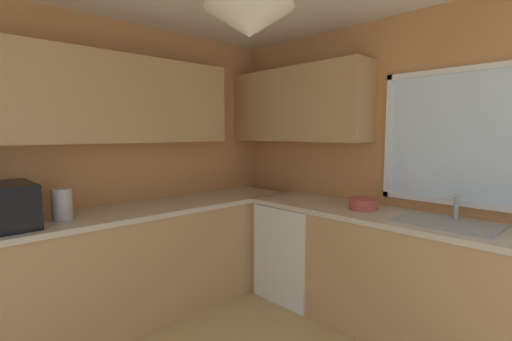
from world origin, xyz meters
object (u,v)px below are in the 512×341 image
dishwasher (299,250)px  kettle (62,204)px  bowl (363,204)px  microwave (2,206)px  sink_assembly (448,222)px

dishwasher → kettle: kettle is taller
dishwasher → kettle: size_ratio=3.89×
dishwasher → kettle: bearing=-109.2°
bowl → microwave: bearing=-120.3°
kettle → bowl: (1.28, 1.87, -0.07)m
sink_assembly → dishwasher: bearing=-178.4°
sink_assembly → bowl: 0.64m
kettle → sink_assembly: size_ratio=0.35×
sink_assembly → kettle: bearing=-135.6°
microwave → kettle: (0.02, 0.35, -0.03)m
kettle → sink_assembly: bearing=44.4°
microwave → kettle: bearing=86.7°
dishwasher → sink_assembly: (1.27, 0.04, 0.49)m
microwave → bowl: bearing=59.7°
dishwasher → sink_assembly: size_ratio=1.38×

